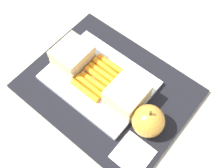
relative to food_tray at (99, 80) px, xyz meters
The scene contains 8 objects.
ground_plane 0.03m from the food_tray, ahead, with size 2.40×2.40×0.00m, color #B7AD99.
lunchbag_mat 0.03m from the food_tray, ahead, with size 0.36×0.28×0.01m, color black.
food_tray is the anchor object (origin of this frame).
sandwich_half_left 0.08m from the food_tray, behind, with size 0.07×0.08×0.04m.
sandwich_half_right 0.08m from the food_tray, ahead, with size 0.07×0.08×0.04m.
carrot_sticks_bundle 0.01m from the food_tray, 133.58° to the right, with size 0.08×0.10×0.02m.
apple 0.15m from the food_tray, ahead, with size 0.07×0.07×0.08m.
paper_napkin 0.18m from the food_tray, 27.51° to the right, with size 0.07×0.07×0.00m, color white.
Camera 1 is at (0.20, -0.23, 0.57)m, focal length 45.34 mm.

